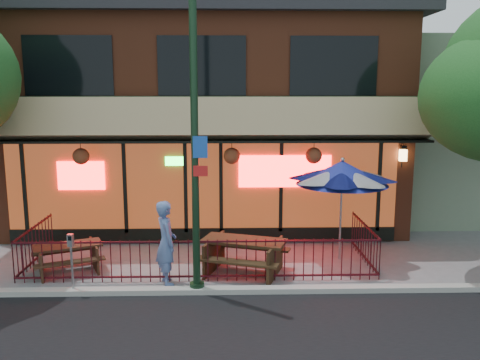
# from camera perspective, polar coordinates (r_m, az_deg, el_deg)

# --- Properties ---
(ground) EXTENTS (80.00, 80.00, 0.00)m
(ground) POSITION_cam_1_polar(r_m,az_deg,el_deg) (11.81, -4.73, -11.61)
(ground) COLOR gray
(ground) RESTS_ON ground
(curb) EXTENTS (80.00, 0.25, 0.12)m
(curb) POSITION_cam_1_polar(r_m,az_deg,el_deg) (11.32, -4.88, -12.27)
(curb) COLOR #999993
(curb) RESTS_ON ground
(restaurant_building) EXTENTS (12.96, 9.49, 8.05)m
(restaurant_building) POSITION_cam_1_polar(r_m,az_deg,el_deg) (18.07, -3.67, 9.34)
(restaurant_building) COLOR brown
(restaurant_building) RESTS_ON ground
(neighbor_building) EXTENTS (6.00, 7.00, 6.00)m
(neighbor_building) POSITION_cam_1_polar(r_m,az_deg,el_deg) (20.47, 22.63, 5.53)
(neighbor_building) COLOR slate
(neighbor_building) RESTS_ON ground
(patio_fence) EXTENTS (8.44, 2.62, 1.00)m
(patio_fence) POSITION_cam_1_polar(r_m,az_deg,el_deg) (12.06, -4.64, -7.94)
(patio_fence) COLOR #3D0D14
(patio_fence) RESTS_ON ground
(street_light) EXTENTS (0.43, 0.32, 7.00)m
(street_light) POSITION_cam_1_polar(r_m,az_deg,el_deg) (10.64, -5.08, 3.52)
(street_light) COLOR black
(street_light) RESTS_ON ground
(picnic_table_left) EXTENTS (1.95, 1.76, 0.69)m
(picnic_table_left) POSITION_cam_1_polar(r_m,az_deg,el_deg) (13.07, -18.79, -7.86)
(picnic_table_left) COLOR #3F2517
(picnic_table_left) RESTS_ON ground
(picnic_table_right) EXTENTS (2.35, 2.06, 0.84)m
(picnic_table_right) POSITION_cam_1_polar(r_m,az_deg,el_deg) (12.26, 0.45, -7.99)
(picnic_table_right) COLOR #382413
(picnic_table_right) RESTS_ON ground
(patio_umbrella) EXTENTS (2.34, 2.34, 2.67)m
(patio_umbrella) POSITION_cam_1_polar(r_m,az_deg,el_deg) (13.16, 11.39, 0.81)
(patio_umbrella) COLOR gray
(patio_umbrella) RESTS_ON ground
(pedestrian) EXTENTS (0.68, 0.82, 1.93)m
(pedestrian) POSITION_cam_1_polar(r_m,az_deg,el_deg) (11.64, -8.29, -6.97)
(pedestrian) COLOR #516BA3
(pedestrian) RESTS_ON ground
(parking_meter_near) EXTENTS (0.13, 0.12, 1.33)m
(parking_meter_near) POSITION_cam_1_polar(r_m,az_deg,el_deg) (11.55, -18.42, -7.85)
(parking_meter_near) COLOR gray
(parking_meter_near) RESTS_ON ground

